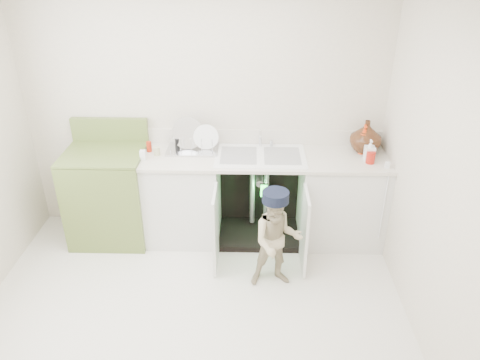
{
  "coord_description": "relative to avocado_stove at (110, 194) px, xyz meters",
  "views": [
    {
      "loc": [
        0.46,
        -2.8,
        2.76
      ],
      "look_at": [
        0.37,
        0.7,
        0.91
      ],
      "focal_mm": 35.0,
      "sensor_mm": 36.0,
      "label": 1
    }
  ],
  "objects": [
    {
      "name": "repair_worker",
      "position": [
        1.62,
        -0.71,
        -0.02
      ],
      "size": [
        0.47,
        0.59,
        0.92
      ],
      "rotation": [
        0.0,
        0.0,
        0.11
      ],
      "color": "tan",
      "rests_on": "ground"
    },
    {
      "name": "room_shell",
      "position": [
        0.93,
        -1.18,
        0.77
      ],
      "size": [
        6.0,
        5.5,
        1.26
      ],
      "color": "beige",
      "rests_on": "ground"
    },
    {
      "name": "counter_run",
      "position": [
        1.51,
        0.03,
        -0.01
      ],
      "size": [
        2.44,
        1.02,
        1.21
      ],
      "color": "silver",
      "rests_on": "ground"
    },
    {
      "name": "avocado_stove",
      "position": [
        0.0,
        0.0,
        0.0
      ],
      "size": [
        0.75,
        0.65,
        1.17
      ],
      "color": "#5A7433",
      "rests_on": "ground"
    },
    {
      "name": "ground",
      "position": [
        0.93,
        -1.18,
        -0.48
      ],
      "size": [
        3.5,
        3.5,
        0.0
      ],
      "primitive_type": "plane",
      "color": "beige",
      "rests_on": "ground"
    }
  ]
}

